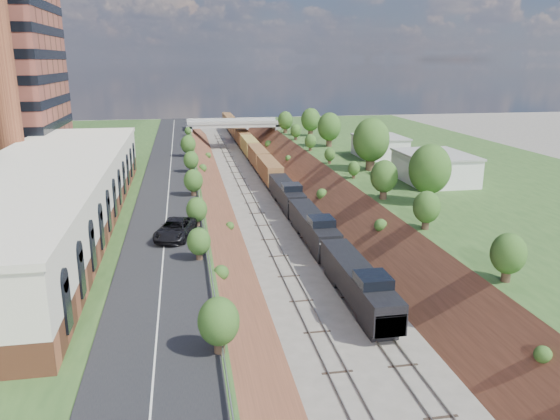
# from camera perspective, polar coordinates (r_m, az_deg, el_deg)

# --- Properties ---
(platform_left) EXTENTS (44.00, 180.00, 5.00)m
(platform_left) POSITION_cam_1_polar(r_m,az_deg,el_deg) (87.30, -22.93, 0.86)
(platform_left) COLOR #2E4E20
(platform_left) RESTS_ON ground
(platform_right) EXTENTS (44.00, 180.00, 5.00)m
(platform_right) POSITION_cam_1_polar(r_m,az_deg,el_deg) (96.76, 18.68, 2.60)
(platform_right) COLOR #2E4E20
(platform_right) RESTS_ON ground
(embankment_left) EXTENTS (10.00, 180.00, 10.00)m
(embankment_left) POSITION_cam_1_polar(r_m,az_deg,el_deg) (85.68, -8.29, -0.05)
(embankment_left) COLOR brown
(embankment_left) RESTS_ON ground
(embankment_right) EXTENTS (10.00, 180.00, 10.00)m
(embankment_right) POSITION_cam_1_polar(r_m,az_deg,el_deg) (89.00, 6.00, 0.62)
(embankment_right) COLOR brown
(embankment_right) RESTS_ON ground
(rail_left_track) EXTENTS (1.58, 180.00, 0.18)m
(rail_left_track) POSITION_cam_1_polar(r_m,az_deg,el_deg) (86.28, -2.71, 0.27)
(rail_left_track) COLOR gray
(rail_left_track) RESTS_ON ground
(rail_right_track) EXTENTS (1.58, 180.00, 0.18)m
(rail_right_track) POSITION_cam_1_polar(r_m,az_deg,el_deg) (87.07, 0.68, 0.43)
(rail_right_track) COLOR gray
(rail_right_track) RESTS_ON ground
(road) EXTENTS (8.00, 180.00, 0.10)m
(road) POSITION_cam_1_polar(r_m,az_deg,el_deg) (84.49, -11.48, 3.11)
(road) COLOR black
(road) RESTS_ON platform_left
(guardrail) EXTENTS (0.10, 171.00, 0.70)m
(guardrail) POSITION_cam_1_polar(r_m,az_deg,el_deg) (84.18, -8.70, 3.55)
(guardrail) COLOR #99999E
(guardrail) RESTS_ON platform_left
(commercial_building) EXTENTS (14.30, 62.30, 7.00)m
(commercial_building) POSITION_cam_1_polar(r_m,az_deg,el_deg) (63.97, -23.23, 1.41)
(commercial_building) COLOR brown
(commercial_building) RESTS_ON platform_left
(overpass) EXTENTS (24.50, 8.30, 7.40)m
(overpass) POSITION_cam_1_polar(r_m,az_deg,el_deg) (146.28, -4.92, 8.42)
(overpass) COLOR gray
(overpass) RESTS_ON ground
(white_building_near) EXTENTS (9.00, 12.00, 4.00)m
(white_building_near) POSITION_cam_1_polar(r_m,az_deg,el_deg) (84.59, 15.83, 4.20)
(white_building_near) COLOR silver
(white_building_near) RESTS_ON platform_right
(white_building_far) EXTENTS (8.00, 10.00, 3.60)m
(white_building_far) POSITION_cam_1_polar(r_m,az_deg,el_deg) (104.37, 10.36, 6.46)
(white_building_far) COLOR silver
(white_building_far) RESTS_ON platform_right
(tree_right_large) EXTENTS (5.25, 5.25, 7.61)m
(tree_right_large) POSITION_cam_1_polar(r_m,az_deg,el_deg) (70.75, 15.39, 4.09)
(tree_right_large) COLOR #473323
(tree_right_large) RESTS_ON platform_right
(tree_left_crest) EXTENTS (2.45, 2.45, 3.55)m
(tree_left_crest) POSITION_cam_1_polar(r_m,az_deg,el_deg) (45.39, -7.77, -4.80)
(tree_left_crest) COLOR #473323
(tree_left_crest) RESTS_ON platform_left
(freight_train) EXTENTS (2.88, 162.56, 4.55)m
(freight_train) POSITION_cam_1_polar(r_m,az_deg,el_deg) (124.68, -2.72, 6.13)
(freight_train) COLOR black
(freight_train) RESTS_ON ground
(suv) EXTENTS (4.80, 7.39, 1.89)m
(suv) POSITION_cam_1_polar(r_m,az_deg,el_deg) (56.38, -10.90, -1.96)
(suv) COLOR black
(suv) RESTS_ON road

